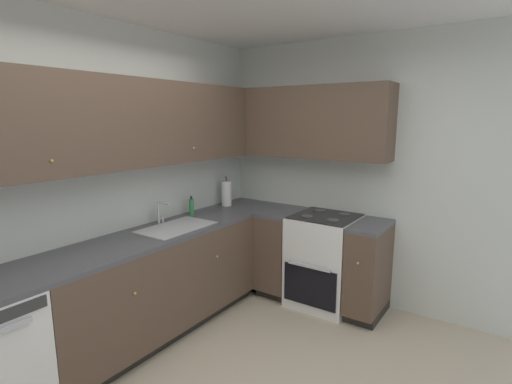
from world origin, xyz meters
The scene contains 13 objects.
wall_back centered at (0.00, 1.51, 1.33)m, with size 4.22×0.05×2.66m, color silver.
wall_right centered at (2.08, 0.00, 1.33)m, with size 0.05×3.06×2.66m, color silver.
lower_cabinets_back centered at (0.42, 1.19, 0.44)m, with size 2.09×0.62×0.88m.
countertop_back centered at (0.41, 1.18, 0.90)m, with size 3.29×0.60×0.04m, color #4C4C51.
lower_cabinets_right centered at (1.76, 0.28, 0.44)m, with size 0.62×1.27×0.88m.
countertop_right centered at (1.76, 0.28, 0.90)m, with size 0.60×1.27×0.03m.
oven_range centered at (1.78, 0.21, 0.47)m, with size 0.68×0.62×1.07m.
upper_cabinets_back centered at (0.25, 1.32, 1.84)m, with size 2.97×0.34×0.71m.
upper_cabinets_right centered at (1.90, 0.57, 1.84)m, with size 0.32×1.82×0.71m.
sink centered at (0.66, 1.15, 0.88)m, with size 0.67×0.40×0.10m.
faucet centered at (0.66, 1.36, 1.04)m, with size 0.07×0.16×0.22m.
soap_bottle centered at (1.07, 1.36, 1.00)m, with size 0.05×0.05×0.19m.
paper_towel_roll centered at (1.61, 1.34, 1.06)m, with size 0.11×0.11×0.34m.
Camera 1 is at (-1.70, -1.33, 1.88)m, focal length 27.24 mm.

